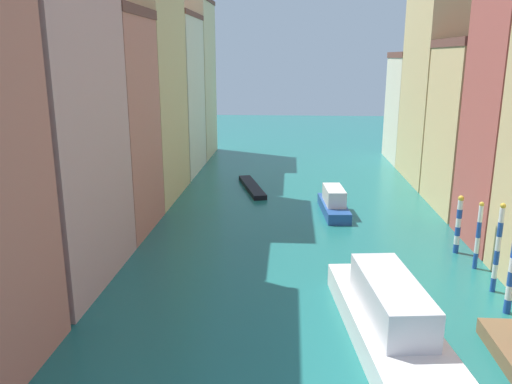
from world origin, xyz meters
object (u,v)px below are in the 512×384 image
at_px(mooring_pole_2, 478,235).
at_px(mooring_pole_3, 458,224).
at_px(vaporetto_white, 390,318).
at_px(motorboat_0, 334,203).
at_px(gondola_black, 252,187).
at_px(mooring_pole_1, 498,247).

distance_m(mooring_pole_2, mooring_pole_3, 2.65).
relative_size(vaporetto_white, motorboat_0, 1.84).
bearing_deg(motorboat_0, gondola_black, 134.46).
distance_m(mooring_pole_3, vaporetto_white, 13.17).
xyz_separation_m(mooring_pole_1, gondola_black, (-15.12, 21.91, -2.39)).
xyz_separation_m(mooring_pole_2, mooring_pole_3, (-0.36, 2.62, -0.15)).
bearing_deg(mooring_pole_2, vaporetto_white, -127.89).
xyz_separation_m(mooring_pole_2, gondola_black, (-15.23, 18.66, -1.96)).
distance_m(vaporetto_white, motorboat_0, 19.93).
height_order(mooring_pole_1, mooring_pole_3, mooring_pole_1).
distance_m(mooring_pole_1, motorboat_0, 16.38).
relative_size(mooring_pole_3, vaporetto_white, 0.32).
bearing_deg(vaporetto_white, mooring_pole_2, 52.11).
distance_m(vaporetto_white, gondola_black, 28.73).
relative_size(mooring_pole_3, gondola_black, 0.47).
distance_m(mooring_pole_3, gondola_black, 21.95).
xyz_separation_m(vaporetto_white, gondola_black, (-8.38, 27.46, -0.89)).
bearing_deg(vaporetto_white, motorboat_0, 92.78).
distance_m(mooring_pole_1, mooring_pole_3, 5.90).
xyz_separation_m(mooring_pole_3, motorboat_0, (-7.46, 8.49, -1.16)).
xyz_separation_m(mooring_pole_1, mooring_pole_2, (0.11, 3.24, -0.43)).
relative_size(mooring_pole_3, motorboat_0, 0.58).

